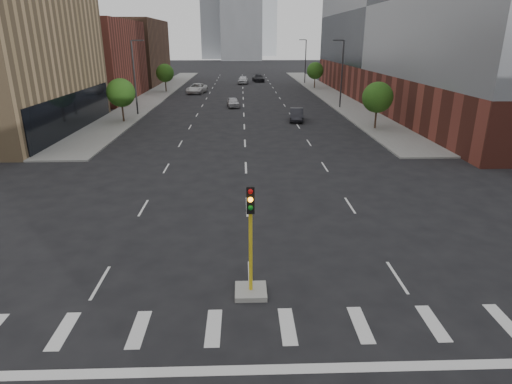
{
  "coord_description": "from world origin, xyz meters",
  "views": [
    {
      "loc": [
        -0.27,
        -5.04,
        9.17
      ],
      "look_at": [
        0.35,
        13.53,
        2.5
      ],
      "focal_mm": 30.0,
      "sensor_mm": 36.0,
      "label": 1
    }
  ],
  "objects_px": {
    "car_near_left": "(233,102)",
    "car_distant": "(243,80)",
    "car_deep_right": "(258,78)",
    "car_far_left": "(197,88)",
    "car_mid_right": "(297,115)",
    "median_traffic_signal": "(251,272)"
  },
  "relations": [
    {
      "from": "median_traffic_signal",
      "to": "car_far_left",
      "type": "relative_size",
      "value": 0.73
    },
    {
      "from": "car_near_left",
      "to": "car_mid_right",
      "type": "xyz_separation_m",
      "value": [
        7.71,
        -11.19,
        0.04
      ]
    },
    {
      "from": "median_traffic_signal",
      "to": "car_near_left",
      "type": "bearing_deg",
      "value": 91.81
    },
    {
      "from": "car_near_left",
      "to": "car_distant",
      "type": "xyz_separation_m",
      "value": [
        1.62,
        33.34,
        0.17
      ]
    },
    {
      "from": "median_traffic_signal",
      "to": "car_far_left",
      "type": "height_order",
      "value": "median_traffic_signal"
    },
    {
      "from": "car_deep_right",
      "to": "car_distant",
      "type": "height_order",
      "value": "car_distant"
    },
    {
      "from": "median_traffic_signal",
      "to": "car_far_left",
      "type": "distance_m",
      "value": 64.88
    },
    {
      "from": "car_near_left",
      "to": "car_distant",
      "type": "relative_size",
      "value": 0.8
    },
    {
      "from": "car_near_left",
      "to": "car_far_left",
      "type": "distance_m",
      "value": 18.12
    },
    {
      "from": "car_far_left",
      "to": "car_deep_right",
      "type": "distance_m",
      "value": 24.56
    },
    {
      "from": "car_near_left",
      "to": "car_far_left",
      "type": "xyz_separation_m",
      "value": [
        -6.73,
        16.82,
        0.15
      ]
    },
    {
      "from": "car_mid_right",
      "to": "car_far_left",
      "type": "height_order",
      "value": "car_far_left"
    },
    {
      "from": "car_near_left",
      "to": "car_deep_right",
      "type": "bearing_deg",
      "value": 76.25
    },
    {
      "from": "car_distant",
      "to": "car_mid_right",
      "type": "bearing_deg",
      "value": -77.45
    },
    {
      "from": "car_far_left",
      "to": "car_near_left",
      "type": "bearing_deg",
      "value": -58.82
    },
    {
      "from": "median_traffic_signal",
      "to": "car_deep_right",
      "type": "height_order",
      "value": "median_traffic_signal"
    },
    {
      "from": "car_mid_right",
      "to": "car_distant",
      "type": "bearing_deg",
      "value": 104.34
    },
    {
      "from": "car_mid_right",
      "to": "car_distant",
      "type": "distance_m",
      "value": 44.94
    },
    {
      "from": "car_mid_right",
      "to": "median_traffic_signal",
      "type": "bearing_deg",
      "value": -93.14
    },
    {
      "from": "median_traffic_signal",
      "to": "car_near_left",
      "type": "height_order",
      "value": "median_traffic_signal"
    },
    {
      "from": "car_far_left",
      "to": "car_deep_right",
      "type": "xyz_separation_m",
      "value": [
        11.81,
        21.53,
        -0.03
      ]
    },
    {
      "from": "car_mid_right",
      "to": "car_near_left",
      "type": "bearing_deg",
      "value": 131.12
    }
  ]
}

